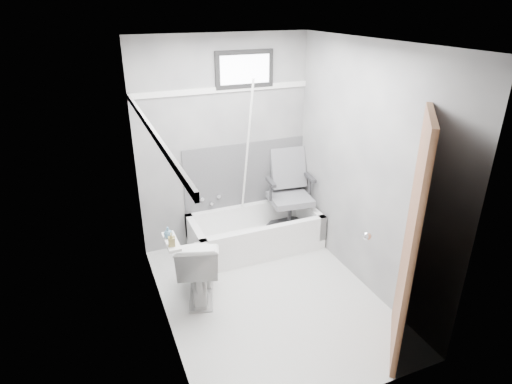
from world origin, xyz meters
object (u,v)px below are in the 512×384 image
toilet (199,265)px  soap_bottle_b (168,232)px  bathtub (255,232)px  soap_bottle_a (172,240)px  office_chair (290,193)px  door (466,256)px

toilet → soap_bottle_b: size_ratio=7.50×
bathtub → soap_bottle_a: (-1.17, -1.11, 0.76)m
soap_bottle_a → soap_bottle_b: 0.14m
toilet → soap_bottle_b: 0.77m
bathtub → office_chair: bearing=6.1°
toilet → soap_bottle_a: bearing=73.2°
toilet → soap_bottle_a: 0.84m
door → soap_bottle_b: (-1.92, 1.24, -0.04)m
door → soap_bottle_a: door is taller
bathtub → door: size_ratio=0.75×
soap_bottle_a → soap_bottle_b: soap_bottle_a is taller
office_chair → door: 2.31m
bathtub → door: bearing=-71.3°
bathtub → soap_bottle_a: bearing=-136.6°
door → soap_bottle_a: 2.21m
office_chair → toilet: 1.51m
office_chair → soap_bottle_b: size_ratio=10.17×
soap_bottle_b → door: bearing=-32.9°
toilet → soap_bottle_b: (-0.32, -0.34, 0.61)m
toilet → office_chair: bearing=-135.9°
bathtub → office_chair: (0.47, 0.05, 0.39)m
toilet → bathtub: bearing=-126.6°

